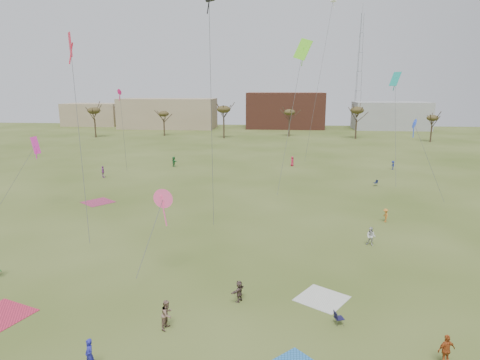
# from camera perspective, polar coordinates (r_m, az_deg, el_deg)

# --- Properties ---
(ground) EXTENTS (260.00, 260.00, 0.00)m
(ground) POSITION_cam_1_polar(r_m,az_deg,el_deg) (28.47, -2.48, -16.32)
(ground) COLOR #384916
(ground) RESTS_ON ground
(flyer_near_right) EXTENTS (0.71, 0.70, 1.65)m
(flyer_near_right) POSITION_cam_1_polar(r_m,az_deg,el_deg) (23.47, -20.15, -21.76)
(flyer_near_right) COLOR #202196
(flyer_near_right) RESTS_ON ground
(spectator_fore_a) EXTENTS (1.06, 0.71, 1.67)m
(spectator_fore_a) POSITION_cam_1_polar(r_m,az_deg,el_deg) (24.84, 26.67, -20.28)
(spectator_fore_a) COLOR #AB4B1D
(spectator_fore_a) RESTS_ON ground
(spectator_fore_b) EXTENTS (0.87, 1.01, 1.78)m
(spectator_fore_b) POSITION_cam_1_polar(r_m,az_deg,el_deg) (25.57, -10.07, -17.86)
(spectator_fore_b) COLOR #7F6051
(spectator_fore_b) RESTS_ON ground
(spectator_fore_c) EXTENTS (1.03, 1.38, 1.45)m
(spectator_fore_c) POSITION_cam_1_polar(r_m,az_deg,el_deg) (28.01, -0.12, -15.15)
(spectator_fore_c) COLOR brown
(spectator_fore_c) RESTS_ON ground
(flyer_mid_b) EXTENTS (0.61, 0.97, 1.44)m
(flyer_mid_b) POSITION_cam_1_polar(r_m,az_deg,el_deg) (45.78, 19.51, -4.64)
(flyer_mid_b) COLOR orange
(flyer_mid_b) RESTS_ON ground
(spectator_mid_d) EXTENTS (0.92, 1.16, 1.84)m
(spectator_mid_d) POSITION_cam_1_polar(r_m,az_deg,el_deg) (67.62, -18.46, 1.08)
(spectator_mid_d) COLOR purple
(spectator_mid_d) RESTS_ON ground
(spectator_mid_e) EXTENTS (1.02, 0.95, 1.68)m
(spectator_mid_e) POSITION_cam_1_polar(r_m,az_deg,el_deg) (38.75, 17.69, -7.46)
(spectator_mid_e) COLOR silver
(spectator_mid_e) RESTS_ON ground
(flyer_far_a) EXTENTS (1.46, 1.67, 1.83)m
(flyer_far_a) POSITION_cam_1_polar(r_m,az_deg,el_deg) (73.99, -9.16, 2.54)
(flyer_far_a) COLOR #246E35
(flyer_far_a) RESTS_ON ground
(flyer_far_b) EXTENTS (0.82, 0.99, 1.73)m
(flyer_far_b) POSITION_cam_1_polar(r_m,az_deg,el_deg) (74.28, 7.25, 2.60)
(flyer_far_b) COLOR #C12140
(flyer_far_b) RESTS_ON ground
(flyer_far_c) EXTENTS (0.63, 1.02, 1.52)m
(flyer_far_c) POSITION_cam_1_polar(r_m,az_deg,el_deg) (75.17, 20.41, 1.94)
(flyer_far_c) COLOR navy
(flyer_far_c) RESTS_ON ground
(blanket_cream) EXTENTS (4.02, 4.02, 0.03)m
(blanket_cream) POSITION_cam_1_polar(r_m,az_deg,el_deg) (29.15, 11.29, -15.83)
(blanket_cream) COLOR silver
(blanket_cream) RESTS_ON ground
(blanket_plum) EXTENTS (4.50, 4.50, 0.03)m
(blanket_plum) POSITION_cam_1_polar(r_m,az_deg,el_deg) (53.57, -19.07, -2.92)
(blanket_plum) COLOR #982E52
(blanket_plum) RESTS_ON ground
(camp_chair_center) EXTENTS (0.67, 0.64, 0.87)m
(camp_chair_center) POSITION_cam_1_polar(r_m,az_deg,el_deg) (26.52, 13.51, -18.41)
(camp_chair_center) COLOR #151233
(camp_chair_center) RESTS_ON ground
(camp_chair_right) EXTENTS (0.69, 0.67, 0.87)m
(camp_chair_right) POSITION_cam_1_polar(r_m,az_deg,el_deg) (62.01, 18.24, -0.54)
(camp_chair_right) COLOR #121933
(camp_chair_right) RESTS_ON ground
(kites_aloft) EXTENTS (60.30, 56.74, 27.77)m
(kites_aloft) POSITION_cam_1_polar(r_m,az_deg,el_deg) (48.30, 6.19, 18.74)
(kites_aloft) COLOR red
(kites_aloft) RESTS_ON ground
(tree_line) EXTENTS (117.44, 49.32, 8.91)m
(tree_line) POSITION_cam_1_polar(r_m,az_deg,el_deg) (104.16, 2.11, 9.04)
(tree_line) COLOR #3A2B1E
(tree_line) RESTS_ON ground
(building_tan) EXTENTS (32.00, 14.00, 10.00)m
(building_tan) POSITION_cam_1_polar(r_m,az_deg,el_deg) (145.13, -9.92, 9.08)
(building_tan) COLOR #937F60
(building_tan) RESTS_ON ground
(building_brick) EXTENTS (26.00, 16.00, 12.00)m
(building_brick) POSITION_cam_1_polar(r_m,az_deg,el_deg) (144.84, 6.28, 9.58)
(building_brick) COLOR brown
(building_brick) RESTS_ON ground
(building_grey) EXTENTS (24.00, 12.00, 9.00)m
(building_grey) POSITION_cam_1_polar(r_m,az_deg,el_deg) (147.48, 20.14, 8.36)
(building_grey) COLOR gray
(building_grey) RESTS_ON ground
(building_tan_west) EXTENTS (20.00, 12.00, 8.00)m
(building_tan_west) POSITION_cam_1_polar(r_m,az_deg,el_deg) (162.18, -19.62, 8.55)
(building_tan_west) COLOR #937F60
(building_tan_west) RESTS_ON ground
(radio_tower) EXTENTS (1.51, 1.72, 41.00)m
(radio_tower) POSITION_cam_1_polar(r_m,az_deg,el_deg) (152.02, 16.15, 14.30)
(radio_tower) COLOR #9EA3A8
(radio_tower) RESTS_ON ground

